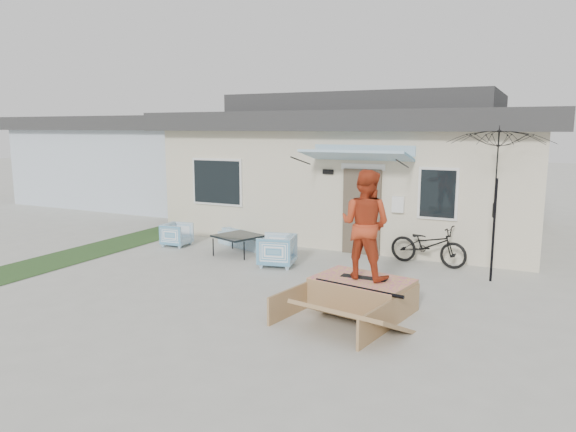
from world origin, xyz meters
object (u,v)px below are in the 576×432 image
at_px(armchair_right, 277,249).
at_px(coffee_table, 238,245).
at_px(armchair_left, 177,233).
at_px(skater, 365,223).
at_px(patio_umbrella, 496,196).
at_px(bicycle, 428,241).
at_px(skate_ramp, 362,294).
at_px(skateboard, 364,277).
at_px(loveseat, 245,235).

relative_size(armchair_right, coffee_table, 0.81).
relative_size(armchair_left, skater, 0.36).
bearing_deg(armchair_left, patio_umbrella, -93.64).
xyz_separation_m(bicycle, skate_ramp, (-0.41, -3.49, -0.30)).
height_order(bicycle, skateboard, bicycle).
height_order(armchair_right, bicycle, bicycle).
xyz_separation_m(armchair_left, coffee_table, (1.94, -0.09, -0.09)).
bearing_deg(skater, armchair_right, -26.88).
relative_size(skateboard, skater, 0.43).
relative_size(coffee_table, patio_umbrella, 0.38).
height_order(coffee_table, skate_ramp, skate_ramp).
bearing_deg(coffee_table, loveseat, 109.32).
xyz_separation_m(armchair_right, coffee_table, (-1.37, 0.56, -0.15)).
relative_size(patio_umbrella, skateboard, 3.21).
bearing_deg(skater, coffee_table, -22.90).
distance_m(skate_ramp, skater, 1.24).
bearing_deg(skater, patio_umbrella, -115.82).
distance_m(armchair_left, patio_umbrella, 7.89).
distance_m(armchair_left, skate_ramp, 6.46).
relative_size(loveseat, coffee_table, 1.63).
bearing_deg(bicycle, armchair_right, 125.75).
height_order(armchair_right, coffee_table, armchair_right).
distance_m(skateboard, skater, 0.95).
height_order(loveseat, skater, skater).
bearing_deg(coffee_table, patio_umbrella, 2.80).
bearing_deg(bicycle, skater, -178.49).
bearing_deg(coffee_table, armchair_right, -22.35).
bearing_deg(skater, skateboard, -0.00).
xyz_separation_m(coffee_table, skater, (4.01, -2.41, 1.26)).
distance_m(coffee_table, skater, 4.85).
bearing_deg(armchair_right, bicycle, 104.61).
height_order(loveseat, coffee_table, loveseat).
bearing_deg(bicycle, loveseat, 100.35).
bearing_deg(patio_umbrella, coffee_table, -177.20).
xyz_separation_m(loveseat, armchair_left, (-1.64, -0.75, 0.02)).
height_order(armchair_left, bicycle, bicycle).
bearing_deg(skater, bicycle, -88.45).
xyz_separation_m(armchair_left, skateboard, (5.95, -2.50, 0.22)).
bearing_deg(skate_ramp, patio_umbrella, 66.67).
bearing_deg(skater, loveseat, -28.96).
distance_m(loveseat, skateboard, 5.40).
distance_m(armchair_left, skater, 6.56).
relative_size(loveseat, skate_ramp, 0.75).
xyz_separation_m(armchair_left, bicycle, (6.34, 0.94, 0.23)).
height_order(loveseat, armchair_left, armchair_left).
height_order(patio_umbrella, skater, skater).
bearing_deg(patio_umbrella, skater, -123.97).
bearing_deg(skateboard, coffee_table, 147.97).
relative_size(loveseat, armchair_left, 2.38).
distance_m(coffee_table, patio_umbrella, 6.02).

